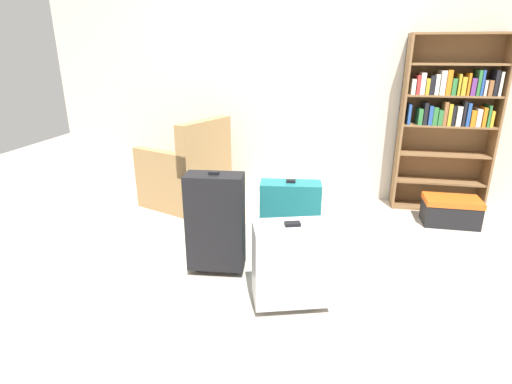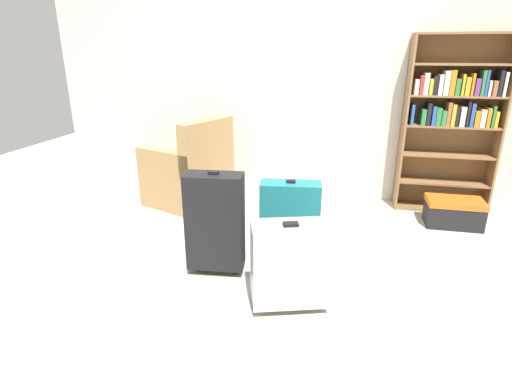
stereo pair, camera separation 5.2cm
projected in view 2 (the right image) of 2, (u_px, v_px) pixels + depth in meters
ground_plane at (255, 265)px, 3.01m from camera, size 9.14×9.14×0.00m
back_wall at (290, 74)px, 4.15m from camera, size 5.22×0.10×2.60m
bookshelf at (452, 117)px, 3.80m from camera, size 0.87×0.26×1.68m
armchair at (190, 174)px, 4.14m from camera, size 0.91×0.91×0.90m
mug at (232, 199)px, 4.22m from camera, size 0.12×0.08×0.10m
storage_box at (454, 212)px, 3.65m from camera, size 0.49×0.29×0.26m
suitcase_black at (215, 222)px, 2.80m from camera, size 0.41×0.23×0.76m
suitcase_silver at (289, 263)px, 2.44m from camera, size 0.52×0.38×0.57m
suitcase_teal at (290, 220)px, 2.95m from camera, size 0.46×0.23×0.65m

